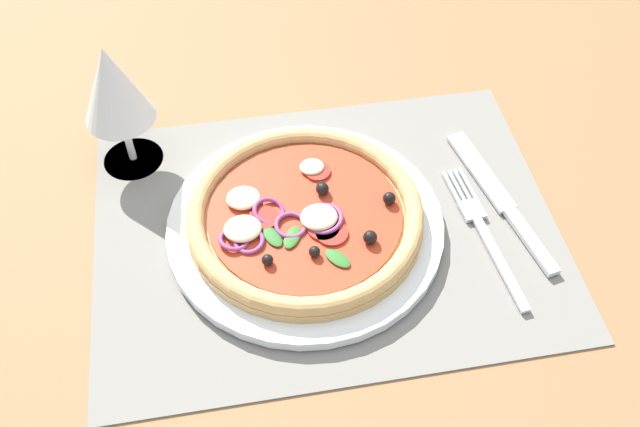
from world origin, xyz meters
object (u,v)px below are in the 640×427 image
pizza (304,217)px  knife (499,198)px  plate (306,227)px  fork (481,228)px  wine_glass (113,88)px

pizza → knife: (20.34, 0.74, -1.98)cm
plate → fork: size_ratio=1.51×
wine_glass → fork: bearing=-24.9°
plate → wine_glass: bearing=142.1°
pizza → wine_glass: 22.55cm
plate → knife: bearing=2.1°
fork → knife: bearing=-47.1°
plate → pizza: size_ratio=1.18×
pizza → fork: 17.63cm
pizza → knife: 20.45cm
plate → pizza: bearing=-171.7°
wine_glass → knife: bearing=-18.4°
knife → wine_glass: (-37.06, 12.36, 9.53)cm
knife → plate: bearing=80.9°
plate → knife: plate is taller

